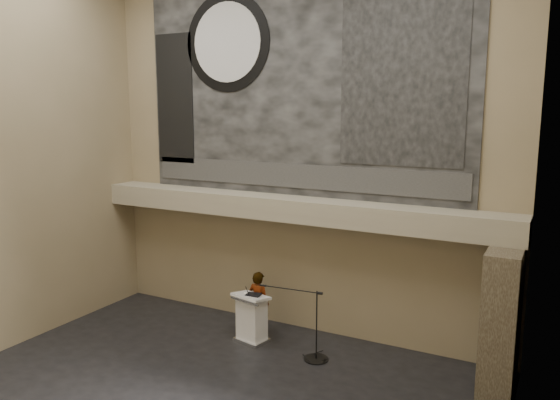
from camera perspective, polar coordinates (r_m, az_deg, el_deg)
The scene contains 17 objects.
wall_back at distance 12.50m, azimuth 1.74°, elevation 5.30°, with size 10.00×0.02×8.50m, color #817252.
wall_right at distance 7.25m, azimuth 23.62°, elevation 1.22°, with size 0.02×8.00×8.50m, color #817252.
soffit at distance 12.31m, azimuth 0.88°, elevation -0.87°, with size 10.00×0.80×0.50m, color gray.
sprinkler_left at distance 13.12m, azimuth -5.45°, elevation -1.49°, with size 0.04×0.04×0.06m, color #B2893D.
sprinkler_right at distance 11.60m, azimuth 9.15°, elevation -3.07°, with size 0.04×0.04×0.06m, color #B2893D.
banner at distance 12.44m, azimuth 1.71°, elevation 11.97°, with size 8.00×0.05×5.00m, color black.
banner_text_strip at distance 12.49m, azimuth 1.58°, elevation 2.54°, with size 7.76×0.02×0.55m, color #303030.
banner_clock_rim at distance 13.38m, azimuth -5.55°, elevation 16.07°, with size 2.30×2.30×0.02m, color black.
banner_clock_face at distance 13.36m, azimuth -5.60°, elevation 16.07°, with size 1.84×1.84×0.02m, color silver.
banner_building_print at distance 11.54m, azimuth 12.61°, elevation 12.41°, with size 2.60×0.02×3.60m, color black.
banner_brick_print at distance 14.24m, azimuth -10.92°, elevation 10.31°, with size 1.10×0.02×3.20m, color black.
stone_pier at distance 11.05m, azimuth 22.12°, elevation -11.50°, with size 0.60×1.40×2.70m, color #413628.
lectern at distance 12.47m, azimuth -2.98°, elevation -12.23°, with size 0.86×0.69×1.14m.
binder at distance 12.22m, azimuth -2.81°, elevation -9.87°, with size 0.31×0.25×0.04m, color black.
papers at distance 12.28m, azimuth -3.50°, elevation -9.85°, with size 0.19×0.26×0.01m, color white.
speaker_person at distance 12.83m, azimuth -2.25°, elevation -10.67°, with size 0.54×0.36×1.49m, color silver.
mic_stand at distance 11.81m, azimuth 3.58°, elevation -15.26°, with size 1.53×0.52×1.50m.
Camera 1 is at (5.53, -7.16, 5.23)m, focal length 35.00 mm.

